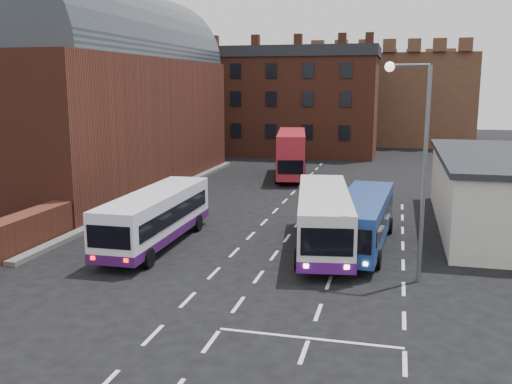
% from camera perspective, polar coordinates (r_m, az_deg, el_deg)
% --- Properties ---
extents(ground, '(180.00, 180.00, 0.00)m').
position_cam_1_polar(ground, '(22.94, -6.13, -9.97)').
color(ground, black).
extents(railway_station, '(12.00, 28.00, 16.00)m').
position_cam_1_polar(railway_station, '(47.11, -15.48, 9.81)').
color(railway_station, '#602B1E').
rests_on(railway_station, ground).
extents(forecourt_wall, '(1.20, 10.00, 1.80)m').
position_cam_1_polar(forecourt_wall, '(29.22, -23.96, -4.45)').
color(forecourt_wall, '#602B1E').
rests_on(forecourt_wall, ground).
extents(brick_terrace, '(22.00, 10.00, 11.00)m').
position_cam_1_polar(brick_terrace, '(67.53, 2.46, 8.54)').
color(brick_terrace, brown).
rests_on(brick_terrace, ground).
extents(castle_keep, '(22.00, 22.00, 12.00)m').
position_cam_1_polar(castle_keep, '(86.16, 13.14, 9.09)').
color(castle_keep, brown).
rests_on(castle_keep, ground).
extents(bus_white_outbound, '(2.61, 10.03, 2.73)m').
position_cam_1_polar(bus_white_outbound, '(29.32, -9.99, -2.19)').
color(bus_white_outbound, white).
rests_on(bus_white_outbound, ground).
extents(bus_white_inbound, '(3.99, 10.86, 2.90)m').
position_cam_1_polar(bus_white_inbound, '(28.36, 6.77, -2.33)').
color(bus_white_inbound, silver).
rests_on(bus_white_inbound, ground).
extents(bus_blue, '(2.89, 9.73, 2.62)m').
position_cam_1_polar(bus_blue, '(28.78, 10.64, -2.58)').
color(bus_blue, navy).
rests_on(bus_blue, ground).
extents(bus_red_double, '(3.95, 10.32, 4.03)m').
position_cam_1_polar(bus_red_double, '(49.85, 3.56, 3.88)').
color(bus_red_double, '#B3202E').
rests_on(bus_red_double, ground).
extents(street_lamp, '(1.82, 0.43, 8.97)m').
position_cam_1_polar(street_lamp, '(23.80, 15.84, 3.87)').
color(street_lamp, slate).
rests_on(street_lamp, ground).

